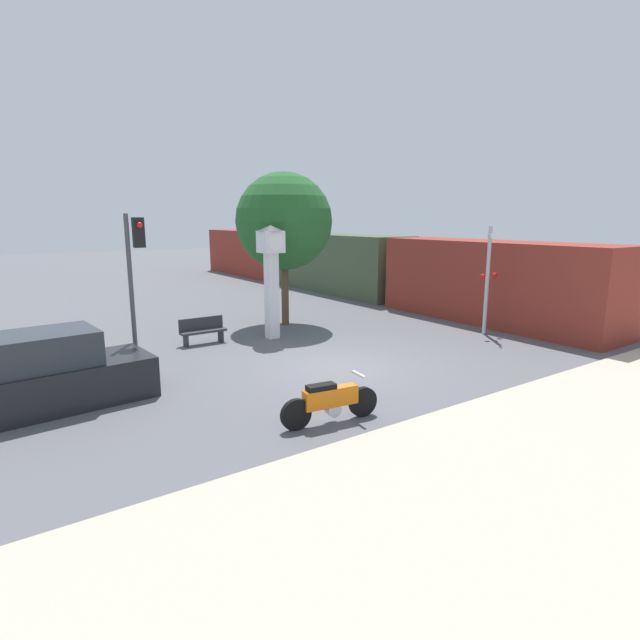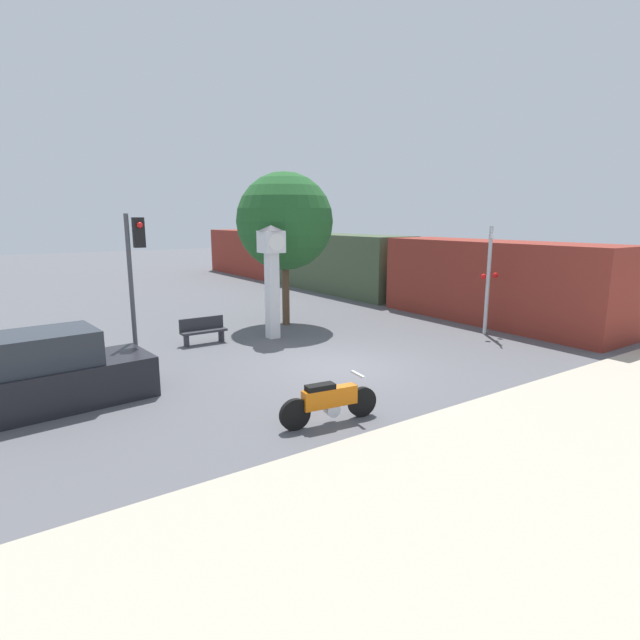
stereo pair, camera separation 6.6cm
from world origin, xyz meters
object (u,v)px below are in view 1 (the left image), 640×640
at_px(clock_tower, 271,264).
at_px(traffic_light, 135,266).
at_px(freight_train, 338,263).
at_px(street_tree, 284,222).
at_px(motorcycle, 330,401).
at_px(bench, 203,330).
at_px(parked_car, 54,375).
at_px(railroad_crossing_signal, 488,276).

relative_size(clock_tower, traffic_light, 0.92).
bearing_deg(freight_train, street_tree, -139.05).
bearing_deg(motorcycle, street_tree, 72.26).
relative_size(traffic_light, bench, 2.78).
xyz_separation_m(motorcycle, freight_train, (11.98, 15.89, 1.21)).
bearing_deg(street_tree, clock_tower, -132.17).
height_order(freight_train, parked_car, freight_train).
relative_size(bench, parked_car, 0.37).
bearing_deg(traffic_light, motorcycle, -67.61).
height_order(motorcycle, bench, motorcycle).
distance_m(traffic_light, bench, 4.47).
relative_size(clock_tower, parked_car, 0.94).
bearing_deg(railroad_crossing_signal, street_tree, 132.84).
distance_m(motorcycle, street_tree, 10.96).
bearing_deg(parked_car, street_tree, 23.23).
relative_size(railroad_crossing_signal, bench, 2.53).
bearing_deg(street_tree, railroad_crossing_signal, -47.16).
xyz_separation_m(freight_train, bench, (-11.61, -7.72, -1.21)).
height_order(bench, parked_car, parked_car).
xyz_separation_m(motorcycle, street_tree, (4.42, 9.32, 3.70)).
bearing_deg(parked_car, railroad_crossing_signal, -8.47).
bearing_deg(motorcycle, traffic_light, 120.02).
xyz_separation_m(street_tree, parked_car, (-9.12, -4.89, -3.44)).
height_order(freight_train, traffic_light, traffic_light).
relative_size(motorcycle, street_tree, 0.37).
relative_size(motorcycle, freight_train, 0.07).
bearing_deg(motorcycle, bench, 94.99).
xyz_separation_m(traffic_light, street_tree, (6.79, 3.58, 1.14)).
bearing_deg(parked_car, freight_train, 29.51).
bearing_deg(street_tree, parked_car, -151.81).
distance_m(motorcycle, parked_car, 6.47).
distance_m(street_tree, bench, 5.60).
height_order(street_tree, bench, street_tree).
distance_m(bench, parked_car, 6.31).
bearing_deg(freight_train, bench, -146.38).
distance_m(traffic_light, parked_car, 3.53).
height_order(clock_tower, railroad_crossing_signal, clock_tower).
distance_m(motorcycle, freight_train, 19.94).
xyz_separation_m(motorcycle, railroad_crossing_signal, (9.78, 3.54, 1.71)).
bearing_deg(motorcycle, clock_tower, 77.19).
xyz_separation_m(traffic_light, railroad_crossing_signal, (12.15, -2.20, -0.84)).
height_order(traffic_light, bench, traffic_light).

